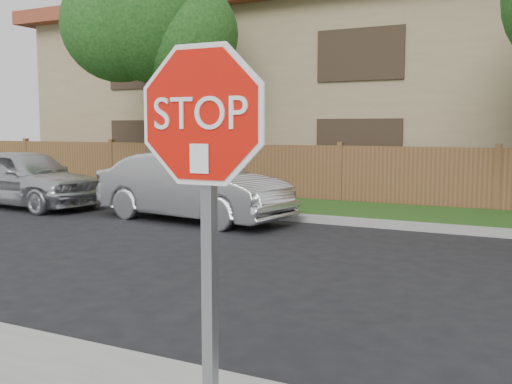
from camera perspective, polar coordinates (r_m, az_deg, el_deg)
The scene contains 7 objects.
far_curb at distance 12.48m, azimuth 20.42°, elevation -3.51°, with size 70.00×0.30×0.15m, color gray.
grass_strip at distance 14.10m, azimuth 21.25°, elevation -2.53°, with size 70.00×3.00×0.12m, color #1E4714.
fence at distance 15.60m, azimuth 22.00°, elevation 0.97°, with size 70.00×0.12×1.60m, color brown.
tree_left at distance 17.46m, azimuth -10.23°, elevation 16.40°, with size 4.80×3.90×7.78m.
stop_sign at distance 3.09m, azimuth -4.97°, elevation 1.36°, with size 1.01×0.13×2.55m.
sedan_far_left at distance 16.83m, azimuth -21.10°, elevation 1.27°, with size 1.83×4.55×1.55m, color silver.
sedan_left at distance 13.44m, azimuth -6.03°, elevation 0.49°, with size 1.62×4.66×1.53m, color #B7B9BD.
Camera 1 is at (1.45, -4.08, 2.09)m, focal length 42.00 mm.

